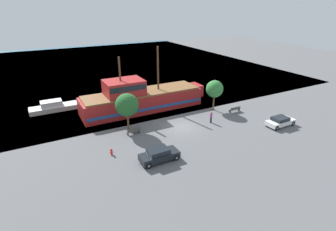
{
  "coord_description": "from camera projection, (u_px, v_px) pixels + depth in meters",
  "views": [
    {
      "loc": [
        -17.13,
        -27.94,
        15.83
      ],
      "look_at": [
        -1.08,
        2.0,
        1.2
      ],
      "focal_mm": 28.0,
      "sensor_mm": 36.0,
      "label": 1
    }
  ],
  "objects": [
    {
      "name": "fire_hydrant",
      "position": [
        111.0,
        152.0,
        29.53
      ],
      "size": [
        0.42,
        0.25,
        0.76
      ],
      "color": "red",
      "rests_on": "ground_plane"
    },
    {
      "name": "pirate_ship",
      "position": [
        140.0,
        98.0,
        41.55
      ],
      "size": [
        20.52,
        5.22,
        9.75
      ],
      "color": "#A31E1E",
      "rests_on": "water_surface"
    },
    {
      "name": "ground_plane",
      "position": [
        182.0,
        127.0,
        36.31
      ],
      "size": [
        160.0,
        160.0,
        0.0
      ],
      "primitive_type": "plane",
      "color": "#5B5B5E"
    },
    {
      "name": "bench_promenade_east",
      "position": [
        134.0,
        131.0,
        34.17
      ],
      "size": [
        1.72,
        0.45,
        0.85
      ],
      "color": "#4C4742",
      "rests_on": "ground_plane"
    },
    {
      "name": "bench_promenade_west",
      "position": [
        235.0,
        109.0,
        41.17
      ],
      "size": [
        1.94,
        0.45,
        0.85
      ],
      "color": "#4C4742",
      "rests_on": "ground_plane"
    },
    {
      "name": "tree_row_mideast",
      "position": [
        215.0,
        89.0,
        40.77
      ],
      "size": [
        2.69,
        2.69,
        4.86
      ],
      "color": "brown",
      "rests_on": "ground_plane"
    },
    {
      "name": "moored_boat_dockside",
      "position": [
        55.0,
        107.0,
        41.83
      ],
      "size": [
        7.88,
        2.41,
        1.63
      ],
      "color": "#B7B2A8",
      "rests_on": "water_surface"
    },
    {
      "name": "water_surface",
      "position": [
        99.0,
        66.0,
        71.93
      ],
      "size": [
        80.0,
        80.0,
        0.0
      ],
      "primitive_type": "plane",
      "color": "#38667F",
      "rests_on": "ground"
    },
    {
      "name": "parked_car_curb_mid",
      "position": [
        159.0,
        155.0,
        28.25
      ],
      "size": [
        4.3,
        1.86,
        1.51
      ],
      "color": "black",
      "rests_on": "ground_plane"
    },
    {
      "name": "pedestrian_walking_near",
      "position": [
        211.0,
        117.0,
        37.3
      ],
      "size": [
        0.32,
        0.32,
        1.68
      ],
      "color": "#232838",
      "rests_on": "ground_plane"
    },
    {
      "name": "tree_row_east",
      "position": [
        127.0,
        105.0,
        34.17
      ],
      "size": [
        3.09,
        3.09,
        5.12
      ],
      "color": "brown",
      "rests_on": "ground_plane"
    },
    {
      "name": "parked_car_curb_front",
      "position": [
        280.0,
        121.0,
        36.44
      ],
      "size": [
        4.2,
        1.86,
        1.33
      ],
      "color": "white",
      "rests_on": "ground_plane"
    }
  ]
}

